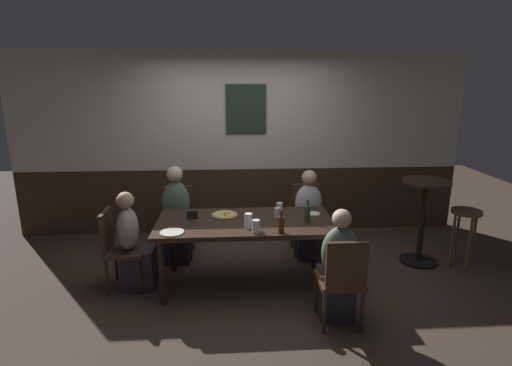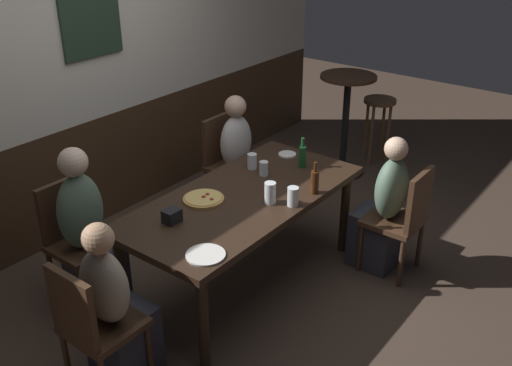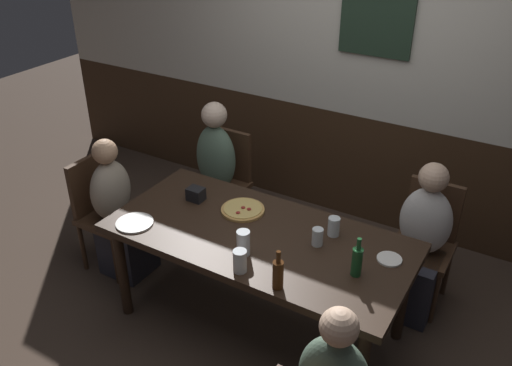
% 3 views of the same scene
% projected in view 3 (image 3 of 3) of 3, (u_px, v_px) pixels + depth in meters
% --- Properties ---
extents(ground_plane, '(12.00, 12.00, 0.00)m').
position_uv_depth(ground_plane, '(258.00, 323.00, 3.68)').
color(ground_plane, '#423328').
extents(wall_back, '(6.40, 0.13, 2.60)m').
position_uv_depth(wall_back, '(364.00, 73.00, 4.27)').
color(wall_back, '#3D2819').
rests_on(wall_back, ground_plane).
extents(dining_table, '(1.89, 0.89, 0.74)m').
position_uv_depth(dining_table, '(259.00, 244.00, 3.36)').
color(dining_table, black).
rests_on(dining_table, ground_plane).
extents(chair_head_west, '(0.40, 0.40, 0.88)m').
position_uv_depth(chair_head_west, '(103.00, 207.00, 4.04)').
color(chair_head_west, '#422B1C').
rests_on(chair_head_west, ground_plane).
extents(chair_left_far, '(0.40, 0.40, 0.88)m').
position_uv_depth(chair_left_far, '(225.00, 177.00, 4.45)').
color(chair_left_far, '#422B1C').
rests_on(chair_left_far, ground_plane).
extents(chair_right_far, '(0.40, 0.40, 0.88)m').
position_uv_depth(chair_right_far, '(426.00, 237.00, 3.71)').
color(chair_right_far, '#422B1C').
rests_on(chair_right_far, ground_plane).
extents(person_head_west, '(0.37, 0.34, 1.08)m').
position_uv_depth(person_head_west, '(120.00, 219.00, 3.99)').
color(person_head_west, '#2D2D38').
rests_on(person_head_west, ground_plane).
extents(person_left_far, '(0.34, 0.37, 1.19)m').
position_uv_depth(person_left_far, '(214.00, 185.00, 4.33)').
color(person_left_far, '#2D2D38').
rests_on(person_left_far, ground_plane).
extents(person_right_far, '(0.34, 0.37, 1.11)m').
position_uv_depth(person_right_far, '(418.00, 253.00, 3.60)').
color(person_right_far, '#2D2D38').
rests_on(person_right_far, ground_plane).
extents(pizza, '(0.29, 0.29, 0.03)m').
position_uv_depth(pizza, '(243.00, 210.00, 3.54)').
color(pizza, tan).
rests_on(pizza, dining_table).
extents(pint_glass_stout, '(0.08, 0.08, 0.14)m').
position_uv_depth(pint_glass_stout, '(240.00, 262.00, 2.98)').
color(pint_glass_stout, silver).
rests_on(pint_glass_stout, dining_table).
extents(beer_glass_tall, '(0.08, 0.08, 0.15)m').
position_uv_depth(beer_glass_tall, '(243.00, 244.00, 3.11)').
color(beer_glass_tall, silver).
rests_on(beer_glass_tall, dining_table).
extents(pint_glass_amber, '(0.07, 0.07, 0.12)m').
position_uv_depth(pint_glass_amber, '(334.00, 228.00, 3.29)').
color(pint_glass_amber, silver).
rests_on(pint_glass_amber, dining_table).
extents(pint_glass_pale, '(0.07, 0.07, 0.11)m').
position_uv_depth(pint_glass_pale, '(317.00, 238.00, 3.20)').
color(pint_glass_pale, silver).
rests_on(pint_glass_pale, dining_table).
extents(beer_bottle_green, '(0.06, 0.06, 0.24)m').
position_uv_depth(beer_bottle_green, '(357.00, 261.00, 2.93)').
color(beer_bottle_green, '#194723').
rests_on(beer_bottle_green, dining_table).
extents(beer_bottle_brown, '(0.06, 0.06, 0.24)m').
position_uv_depth(beer_bottle_brown, '(278.00, 274.00, 2.84)').
color(beer_bottle_brown, '#42230F').
rests_on(beer_bottle_brown, dining_table).
extents(plate_white_large, '(0.24, 0.24, 0.01)m').
position_uv_depth(plate_white_large, '(135.00, 223.00, 3.41)').
color(plate_white_large, white).
rests_on(plate_white_large, dining_table).
extents(plate_white_small, '(0.14, 0.14, 0.01)m').
position_uv_depth(plate_white_small, '(389.00, 259.00, 3.09)').
color(plate_white_small, white).
rests_on(plate_white_small, dining_table).
extents(condiment_caddy, '(0.11, 0.09, 0.09)m').
position_uv_depth(condiment_caddy, '(196.00, 194.00, 3.65)').
color(condiment_caddy, black).
rests_on(condiment_caddy, dining_table).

